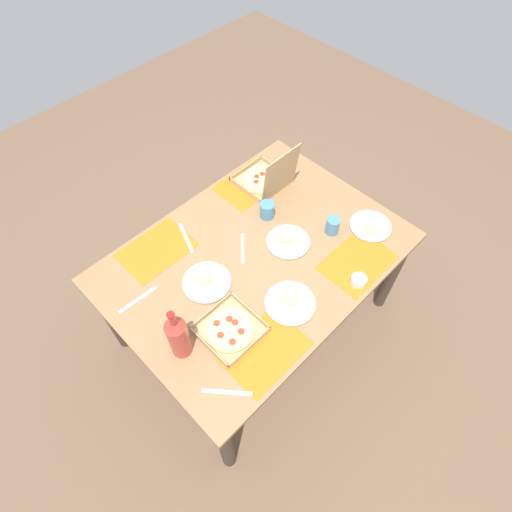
# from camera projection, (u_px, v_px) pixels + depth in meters

# --- Properties ---
(ground_plane) EXTENTS (6.00, 6.00, 0.00)m
(ground_plane) POSITION_uv_depth(u_px,v_px,m) (256.00, 321.00, 2.72)
(ground_plane) COLOR brown
(dining_table) EXTENTS (1.48, 1.08, 0.73)m
(dining_table) POSITION_uv_depth(u_px,v_px,m) (256.00, 267.00, 2.21)
(dining_table) COLOR #3F3328
(dining_table) RESTS_ON ground_plane
(placemat_near_left) EXTENTS (0.36, 0.26, 0.00)m
(placemat_near_left) POSITION_uv_depth(u_px,v_px,m) (249.00, 184.00, 2.43)
(placemat_near_left) COLOR orange
(placemat_near_left) RESTS_ON dining_table
(placemat_near_right) EXTENTS (0.36, 0.26, 0.00)m
(placemat_near_right) POSITION_uv_depth(u_px,v_px,m) (157.00, 250.00, 2.16)
(placemat_near_right) COLOR orange
(placemat_near_right) RESTS_ON dining_table
(placemat_far_left) EXTENTS (0.36, 0.26, 0.00)m
(placemat_far_left) POSITION_uv_depth(u_px,v_px,m) (357.00, 262.00, 2.11)
(placemat_far_left) COLOR orange
(placemat_far_left) RESTS_ON dining_table
(placemat_far_right) EXTENTS (0.36, 0.26, 0.00)m
(placemat_far_right) POSITION_uv_depth(u_px,v_px,m) (265.00, 351.00, 1.84)
(placemat_far_right) COLOR orange
(placemat_far_right) RESTS_ON dining_table
(pizza_box_corner_left) EXTENTS (0.26, 0.26, 0.04)m
(pizza_box_corner_left) POSITION_uv_depth(u_px,v_px,m) (230.00, 329.00, 1.89)
(pizza_box_corner_left) COLOR tan
(pizza_box_corner_left) RESTS_ON dining_table
(pizza_box_corner_right) EXTENTS (0.26, 0.29, 0.30)m
(pizza_box_corner_right) POSITION_uv_depth(u_px,v_px,m) (266.00, 179.00, 2.39)
(pizza_box_corner_right) COLOR tan
(pizza_box_corner_right) RESTS_ON dining_table
(plate_far_left) EXTENTS (0.22, 0.22, 0.03)m
(plate_far_left) POSITION_uv_depth(u_px,v_px,m) (370.00, 227.00, 2.24)
(plate_far_left) COLOR white
(plate_far_left) RESTS_ON dining_table
(plate_near_right) EXTENTS (0.22, 0.22, 0.03)m
(plate_near_right) POSITION_uv_depth(u_px,v_px,m) (288.00, 242.00, 2.18)
(plate_near_right) COLOR white
(plate_near_right) RESTS_ON dining_table
(plate_middle) EXTENTS (0.24, 0.24, 0.03)m
(plate_middle) POSITION_uv_depth(u_px,v_px,m) (290.00, 303.00, 1.97)
(plate_middle) COLOR white
(plate_middle) RESTS_ON dining_table
(plate_near_left) EXTENTS (0.24, 0.24, 0.03)m
(plate_near_left) POSITION_uv_depth(u_px,v_px,m) (207.00, 282.00, 2.03)
(plate_near_left) COLOR white
(plate_near_left) RESTS_ON dining_table
(soda_bottle) EXTENTS (0.09, 0.09, 0.32)m
(soda_bottle) POSITION_uv_depth(u_px,v_px,m) (178.00, 336.00, 1.74)
(soda_bottle) COLOR #B2382D
(soda_bottle) RESTS_ON dining_table
(cup_spare) EXTENTS (0.08, 0.08, 0.09)m
(cup_spare) POSITION_uv_depth(u_px,v_px,m) (267.00, 210.00, 2.25)
(cup_spare) COLOR teal
(cup_spare) RESTS_ON dining_table
(cup_dark) EXTENTS (0.07, 0.07, 0.09)m
(cup_dark) POSITION_uv_depth(u_px,v_px,m) (333.00, 226.00, 2.19)
(cup_dark) COLOR teal
(cup_dark) RESTS_ON dining_table
(condiment_bowl) EXTENTS (0.08, 0.08, 0.04)m
(condiment_bowl) POSITION_uv_depth(u_px,v_px,m) (359.00, 280.00, 2.03)
(condiment_bowl) COLOR white
(condiment_bowl) RESTS_ON dining_table
(knife_by_far_left) EXTENTS (0.21, 0.03, 0.00)m
(knife_by_far_left) POSITION_uv_depth(u_px,v_px,m) (138.00, 300.00, 1.98)
(knife_by_far_left) COLOR #B7B7BC
(knife_by_far_left) RESTS_ON dining_table
(fork_by_near_right) EXTENTS (0.14, 0.15, 0.00)m
(fork_by_near_right) POSITION_uv_depth(u_px,v_px,m) (243.00, 248.00, 2.16)
(fork_by_near_right) COLOR #B7B7BC
(fork_by_near_right) RESTS_ON dining_table
(knife_by_near_left) EXTENTS (0.09, 0.20, 0.00)m
(knife_by_near_left) POSITION_uv_depth(u_px,v_px,m) (186.00, 238.00, 2.20)
(knife_by_near_left) COLOR #B7B7BC
(knife_by_near_left) RESTS_ON dining_table
(knife_by_far_right) EXTENTS (0.15, 0.17, 0.00)m
(knife_by_far_right) POSITION_uv_depth(u_px,v_px,m) (227.00, 392.00, 1.73)
(knife_by_far_right) COLOR #B7B7BC
(knife_by_far_right) RESTS_ON dining_table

